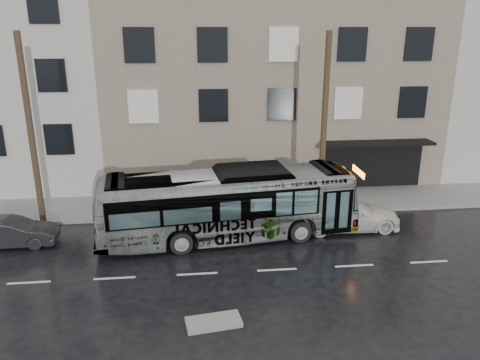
{
  "coord_description": "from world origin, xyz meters",
  "views": [
    {
      "loc": [
        -0.02,
        -18.98,
        9.27
      ],
      "look_at": [
        2.23,
        2.5,
        2.21
      ],
      "focal_mm": 35.0,
      "sensor_mm": 36.0,
      "label": 1
    }
  ],
  "objects_px": {
    "utility_pole_front": "(324,125)",
    "sign_post": "(341,188)",
    "dark_sedan": "(11,233)",
    "white_sedan": "(346,213)",
    "bus": "(228,204)",
    "utility_pole_rear": "(31,132)"
  },
  "relations": [
    {
      "from": "utility_pole_rear",
      "to": "bus",
      "type": "height_order",
      "value": "utility_pole_rear"
    },
    {
      "from": "sign_post",
      "to": "bus",
      "type": "relative_size",
      "value": 0.2
    },
    {
      "from": "dark_sedan",
      "to": "bus",
      "type": "bearing_deg",
      "value": -92.84
    },
    {
      "from": "utility_pole_rear",
      "to": "sign_post",
      "type": "xyz_separation_m",
      "value": [
        15.1,
        0.0,
        -3.3
      ]
    },
    {
      "from": "bus",
      "to": "dark_sedan",
      "type": "bearing_deg",
      "value": 82.57
    },
    {
      "from": "utility_pole_front",
      "to": "dark_sedan",
      "type": "height_order",
      "value": "utility_pole_front"
    },
    {
      "from": "sign_post",
      "to": "white_sedan",
      "type": "relative_size",
      "value": 0.46
    },
    {
      "from": "utility_pole_rear",
      "to": "sign_post",
      "type": "relative_size",
      "value": 3.75
    },
    {
      "from": "utility_pole_front",
      "to": "utility_pole_rear",
      "type": "xyz_separation_m",
      "value": [
        -14.0,
        0.0,
        0.0
      ]
    },
    {
      "from": "utility_pole_rear",
      "to": "dark_sedan",
      "type": "distance_m",
      "value": 4.73
    },
    {
      "from": "utility_pole_front",
      "to": "white_sedan",
      "type": "distance_m",
      "value": 4.47
    },
    {
      "from": "utility_pole_front",
      "to": "utility_pole_rear",
      "type": "height_order",
      "value": "same"
    },
    {
      "from": "bus",
      "to": "white_sedan",
      "type": "height_order",
      "value": "bus"
    },
    {
      "from": "utility_pole_rear",
      "to": "dark_sedan",
      "type": "height_order",
      "value": "utility_pole_rear"
    },
    {
      "from": "sign_post",
      "to": "dark_sedan",
      "type": "distance_m",
      "value": 15.92
    },
    {
      "from": "utility_pole_front",
      "to": "utility_pole_rear",
      "type": "bearing_deg",
      "value": 180.0
    },
    {
      "from": "utility_pole_front",
      "to": "sign_post",
      "type": "xyz_separation_m",
      "value": [
        1.1,
        0.0,
        -3.3
      ]
    },
    {
      "from": "white_sedan",
      "to": "dark_sedan",
      "type": "height_order",
      "value": "white_sedan"
    },
    {
      "from": "sign_post",
      "to": "dark_sedan",
      "type": "xyz_separation_m",
      "value": [
        -15.72,
        -2.42,
        -0.71
      ]
    },
    {
      "from": "utility_pole_front",
      "to": "dark_sedan",
      "type": "relative_size",
      "value": 2.32
    },
    {
      "from": "utility_pole_front",
      "to": "dark_sedan",
      "type": "xyz_separation_m",
      "value": [
        -14.62,
        -2.42,
        -4.01
      ]
    },
    {
      "from": "utility_pole_rear",
      "to": "bus",
      "type": "xyz_separation_m",
      "value": [
        8.98,
        -2.54,
        -3.02
      ]
    }
  ]
}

